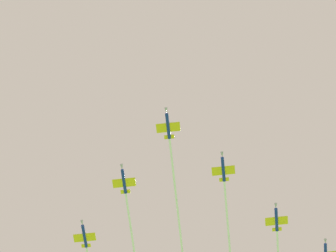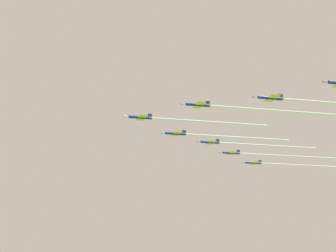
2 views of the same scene
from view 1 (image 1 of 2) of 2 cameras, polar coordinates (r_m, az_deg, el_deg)
jet_lead at (r=202.68m, az=0.49°, el=-4.30°), size 54.73×17.68×2.23m
jet_port_inner at (r=215.34m, az=5.56°, el=-9.65°), size 70.28×21.97×2.23m
jet_starboard_inner at (r=211.02m, az=-3.48°, el=-9.02°), size 54.34×17.57×2.23m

